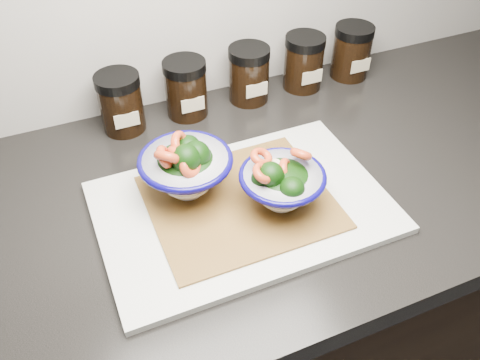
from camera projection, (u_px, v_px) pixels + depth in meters
name	position (u px, v px, depth m)	size (l,w,h in m)	color
cabinet	(284.00, 320.00, 1.19)	(3.43, 0.58, 0.86)	black
countertop	(299.00, 178.00, 0.89)	(3.50, 0.60, 0.04)	black
cutting_board	(243.00, 207.00, 0.80)	(0.45, 0.30, 0.01)	silver
bamboo_mat	(240.00, 202.00, 0.80)	(0.28, 0.24, 0.00)	olive
bowl_left	(186.00, 168.00, 0.78)	(0.15, 0.15, 0.11)	white
bowl_right	(281.00, 183.00, 0.77)	(0.13, 0.13, 0.10)	white
spice_jar_a	(121.00, 103.00, 0.93)	(0.08, 0.08, 0.11)	black
spice_jar_b	(186.00, 88.00, 0.97)	(0.08, 0.08, 0.11)	black
spice_jar_c	(249.00, 74.00, 1.01)	(0.08, 0.08, 0.11)	black
spice_jar_d	(304.00, 62.00, 1.04)	(0.08, 0.08, 0.11)	black
spice_jar_e	(352.00, 52.00, 1.08)	(0.08, 0.08, 0.11)	black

